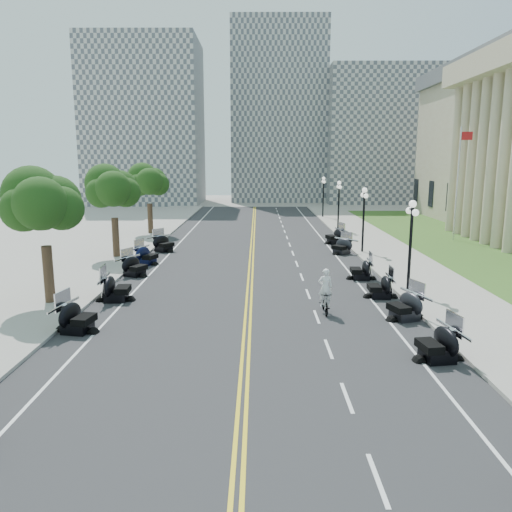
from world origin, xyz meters
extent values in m
plane|color=gray|center=(0.00, 0.00, 0.00)|extent=(160.00, 160.00, 0.00)
cube|color=#333335|center=(0.00, 10.00, 0.00)|extent=(16.00, 90.00, 0.01)
cube|color=yellow|center=(-0.12, 10.00, 0.01)|extent=(0.12, 90.00, 0.00)
cube|color=yellow|center=(0.12, 10.00, 0.01)|extent=(0.12, 90.00, 0.00)
cube|color=white|center=(6.40, 10.00, 0.01)|extent=(0.12, 90.00, 0.00)
cube|color=white|center=(-6.40, 10.00, 0.01)|extent=(0.12, 90.00, 0.00)
cube|color=white|center=(3.20, -12.00, 0.01)|extent=(0.12, 2.00, 0.00)
cube|color=white|center=(3.20, -8.00, 0.01)|extent=(0.12, 2.00, 0.00)
cube|color=white|center=(3.20, -4.00, 0.01)|extent=(0.12, 2.00, 0.00)
cube|color=white|center=(3.20, 0.00, 0.01)|extent=(0.12, 2.00, 0.00)
cube|color=white|center=(3.20, 4.00, 0.01)|extent=(0.12, 2.00, 0.00)
cube|color=white|center=(3.20, 8.00, 0.01)|extent=(0.12, 2.00, 0.00)
cube|color=white|center=(3.20, 12.00, 0.01)|extent=(0.12, 2.00, 0.00)
cube|color=white|center=(3.20, 16.00, 0.01)|extent=(0.12, 2.00, 0.00)
cube|color=white|center=(3.20, 20.00, 0.01)|extent=(0.12, 2.00, 0.00)
cube|color=white|center=(3.20, 24.00, 0.01)|extent=(0.12, 2.00, 0.00)
cube|color=white|center=(3.20, 28.00, 0.01)|extent=(0.12, 2.00, 0.00)
cube|color=white|center=(3.20, 32.00, 0.01)|extent=(0.12, 2.00, 0.00)
cube|color=white|center=(3.20, 36.00, 0.01)|extent=(0.12, 2.00, 0.00)
cube|color=white|center=(3.20, 40.00, 0.01)|extent=(0.12, 2.00, 0.00)
cube|color=white|center=(3.20, 44.00, 0.01)|extent=(0.12, 2.00, 0.00)
cube|color=white|center=(3.20, 48.00, 0.01)|extent=(0.12, 2.00, 0.00)
cube|color=white|center=(3.20, 52.00, 0.01)|extent=(0.12, 2.00, 0.00)
cube|color=#9E9991|center=(10.50, 10.00, 0.07)|extent=(5.00, 90.00, 0.15)
cube|color=#9E9991|center=(-10.50, 10.00, 0.07)|extent=(5.00, 90.00, 0.15)
cube|color=#356023|center=(17.50, 18.00, 0.05)|extent=(9.00, 60.00, 0.10)
cube|color=gray|center=(-18.00, 62.00, 13.00)|extent=(18.00, 14.00, 26.00)
cube|color=gray|center=(4.00, 68.00, 15.00)|extent=(16.00, 12.00, 30.00)
cube|color=gray|center=(22.00, 65.00, 11.00)|extent=(20.00, 14.00, 22.00)
imported|color=#A51414|center=(3.65, 0.57, 0.54)|extent=(0.52, 1.79, 1.08)
imported|color=silver|center=(3.65, 0.57, 1.99)|extent=(0.67, 0.44, 1.83)
camera|label=1|loc=(0.45, -22.22, 7.20)|focal=35.00mm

